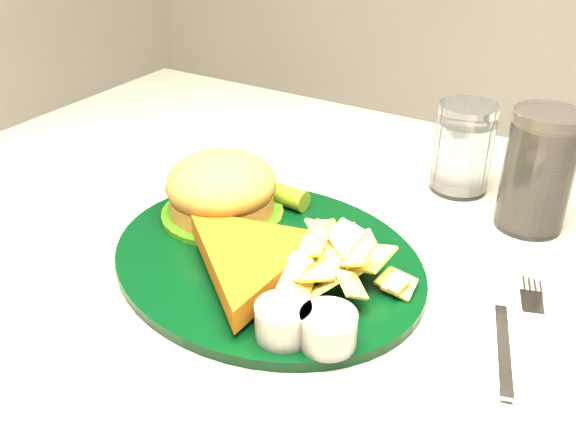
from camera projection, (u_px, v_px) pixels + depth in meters
name	position (u px, v px, depth m)	size (l,w,h in m)	color
dinner_plate	(266.00, 232.00, 0.66)	(0.36, 0.30, 0.08)	black
water_glass	(463.00, 148.00, 0.81)	(0.07, 0.07, 0.12)	white
cola_glass	(538.00, 171.00, 0.72)	(0.08, 0.08, 0.14)	black
fork_napkin	(506.00, 343.00, 0.57)	(0.12, 0.16, 0.01)	silver
wrapped_straw	(344.00, 167.00, 0.88)	(0.18, 0.06, 0.01)	white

